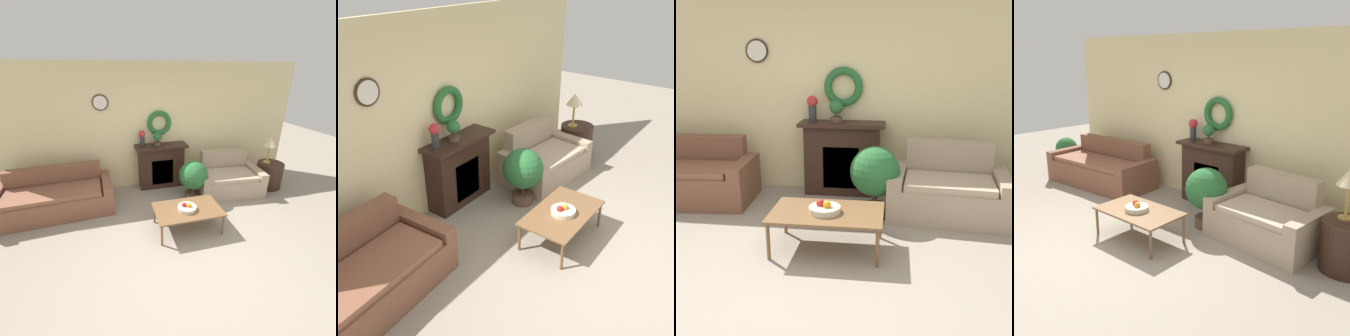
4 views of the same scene
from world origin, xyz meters
The scene contains 12 objects.
ground_plane centered at (0.00, 0.00, 0.00)m, with size 16.00×16.00×0.00m, color gray.
wall_back centered at (0.00, 2.59, 1.35)m, with size 6.80×0.17×2.70m.
fireplace centered at (0.12, 2.39, 0.51)m, with size 1.15×0.41×1.01m.
couch_left centered at (-2.06, 1.85, 0.30)m, with size 2.13×1.04×0.82m.
loveseat_right centered at (1.49, 1.78, 0.30)m, with size 1.47×1.03×0.86m.
coffee_table centered at (0.19, 0.72, 0.37)m, with size 1.11×0.68×0.40m.
fruit_bowl centered at (0.17, 0.70, 0.44)m, with size 0.31×0.31×0.12m.
side_table_by_loveseat centered at (2.53, 1.71, 0.29)m, with size 0.58×0.58×0.59m.
table_lamp centered at (2.45, 1.77, 1.06)m, with size 0.28×0.28×0.60m.
vase_on_mantel_left centered at (-0.29, 2.39, 1.21)m, with size 0.15×0.15×0.35m.
potted_plant_on_mantel centered at (0.04, 2.37, 1.18)m, with size 0.19×0.19×0.30m.
potted_plant_floor_by_loveseat centered at (0.61, 1.60, 0.53)m, with size 0.59×0.59×0.86m.
Camera 2 is at (-3.56, -1.12, 3.19)m, focal length 42.00 mm.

